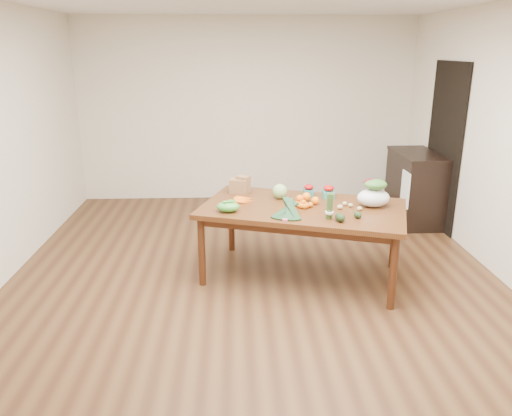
{
  "coord_description": "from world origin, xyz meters",
  "views": [
    {
      "loc": [
        -0.19,
        -4.56,
        2.25
      ],
      "look_at": [
        0.01,
        0.0,
        0.78
      ],
      "focal_mm": 35.0,
      "sensor_mm": 36.0,
      "label": 1
    }
  ],
  "objects_px": {
    "cabbage": "(280,191)",
    "mandarin_cluster": "(303,204)",
    "asparagus_bundle": "(330,206)",
    "dining_table": "(302,242)",
    "paper_bag": "(239,184)",
    "salad_bag": "(374,194)",
    "cabinet": "(415,187)",
    "kale_bunch": "(287,209)"
  },
  "relations": [
    {
      "from": "cabbage",
      "to": "paper_bag",
      "type": "bearing_deg",
      "value": 150.01
    },
    {
      "from": "dining_table",
      "to": "paper_bag",
      "type": "distance_m",
      "value": 0.94
    },
    {
      "from": "dining_table",
      "to": "asparagus_bundle",
      "type": "distance_m",
      "value": 0.66
    },
    {
      "from": "cabbage",
      "to": "asparagus_bundle",
      "type": "bearing_deg",
      "value": -59.75
    },
    {
      "from": "cabinet",
      "to": "salad_bag",
      "type": "relative_size",
      "value": 3.17
    },
    {
      "from": "mandarin_cluster",
      "to": "salad_bag",
      "type": "relative_size",
      "value": 0.56
    },
    {
      "from": "cabinet",
      "to": "cabbage",
      "type": "xyz_separation_m",
      "value": [
        -1.94,
        -1.37,
        0.36
      ]
    },
    {
      "from": "paper_bag",
      "to": "salad_bag",
      "type": "bearing_deg",
      "value": -22.97
    },
    {
      "from": "kale_bunch",
      "to": "salad_bag",
      "type": "distance_m",
      "value": 0.93
    },
    {
      "from": "cabbage",
      "to": "asparagus_bundle",
      "type": "distance_m",
      "value": 0.78
    },
    {
      "from": "paper_bag",
      "to": "mandarin_cluster",
      "type": "xyz_separation_m",
      "value": [
        0.63,
        -0.57,
        -0.05
      ]
    },
    {
      "from": "kale_bunch",
      "to": "mandarin_cluster",
      "type": "bearing_deg",
      "value": 75.13
    },
    {
      "from": "asparagus_bundle",
      "to": "mandarin_cluster",
      "type": "bearing_deg",
      "value": 136.37
    },
    {
      "from": "dining_table",
      "to": "kale_bunch",
      "type": "height_order",
      "value": "kale_bunch"
    },
    {
      "from": "kale_bunch",
      "to": "dining_table",
      "type": "bearing_deg",
      "value": 78.02
    },
    {
      "from": "mandarin_cluster",
      "to": "cabinet",
      "type": "bearing_deg",
      "value": 44.19
    },
    {
      "from": "cabbage",
      "to": "mandarin_cluster",
      "type": "bearing_deg",
      "value": -57.81
    },
    {
      "from": "mandarin_cluster",
      "to": "salad_bag",
      "type": "bearing_deg",
      "value": 0.65
    },
    {
      "from": "asparagus_bundle",
      "to": "salad_bag",
      "type": "relative_size",
      "value": 0.78
    },
    {
      "from": "asparagus_bundle",
      "to": "salad_bag",
      "type": "distance_m",
      "value": 0.62
    },
    {
      "from": "salad_bag",
      "to": "paper_bag",
      "type": "bearing_deg",
      "value": 157.03
    },
    {
      "from": "cabbage",
      "to": "asparagus_bundle",
      "type": "xyz_separation_m",
      "value": [
        0.39,
        -0.68,
        0.05
      ]
    },
    {
      "from": "cabbage",
      "to": "cabinet",
      "type": "bearing_deg",
      "value": 35.12
    },
    {
      "from": "cabbage",
      "to": "mandarin_cluster",
      "type": "distance_m",
      "value": 0.38
    },
    {
      "from": "mandarin_cluster",
      "to": "asparagus_bundle",
      "type": "height_order",
      "value": "asparagus_bundle"
    },
    {
      "from": "paper_bag",
      "to": "asparagus_bundle",
      "type": "distance_m",
      "value": 1.23
    },
    {
      "from": "cabinet",
      "to": "asparagus_bundle",
      "type": "relative_size",
      "value": 4.08
    },
    {
      "from": "cabinet",
      "to": "paper_bag",
      "type": "height_order",
      "value": "cabinet"
    },
    {
      "from": "cabinet",
      "to": "asparagus_bundle",
      "type": "xyz_separation_m",
      "value": [
        -1.55,
        -2.04,
        0.4
      ]
    },
    {
      "from": "asparagus_bundle",
      "to": "salad_bag",
      "type": "xyz_separation_m",
      "value": [
        0.5,
        0.36,
        -0.0
      ]
    },
    {
      "from": "salad_bag",
      "to": "cabbage",
      "type": "bearing_deg",
      "value": 160.61
    },
    {
      "from": "cabinet",
      "to": "mandarin_cluster",
      "type": "distance_m",
      "value": 2.44
    },
    {
      "from": "paper_bag",
      "to": "mandarin_cluster",
      "type": "height_order",
      "value": "paper_bag"
    },
    {
      "from": "cabbage",
      "to": "salad_bag",
      "type": "height_order",
      "value": "salad_bag"
    },
    {
      "from": "dining_table",
      "to": "cabbage",
      "type": "height_order",
      "value": "cabbage"
    },
    {
      "from": "kale_bunch",
      "to": "cabbage",
      "type": "bearing_deg",
      "value": 109.32
    },
    {
      "from": "dining_table",
      "to": "paper_bag",
      "type": "relative_size",
      "value": 7.71
    },
    {
      "from": "kale_bunch",
      "to": "salad_bag",
      "type": "height_order",
      "value": "salad_bag"
    },
    {
      "from": "paper_bag",
      "to": "cabbage",
      "type": "distance_m",
      "value": 0.49
    },
    {
      "from": "asparagus_bundle",
      "to": "salad_bag",
      "type": "height_order",
      "value": "asparagus_bundle"
    },
    {
      "from": "dining_table",
      "to": "paper_bag",
      "type": "xyz_separation_m",
      "value": [
        -0.63,
        0.53,
        0.47
      ]
    },
    {
      "from": "dining_table",
      "to": "mandarin_cluster",
      "type": "height_order",
      "value": "mandarin_cluster"
    }
  ]
}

